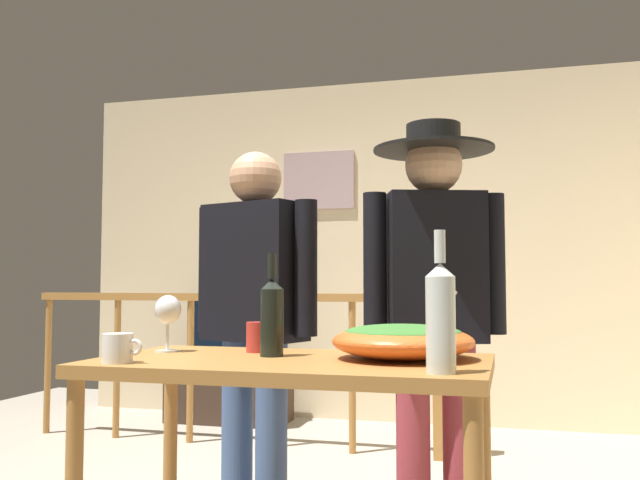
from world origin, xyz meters
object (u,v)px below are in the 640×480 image
wine_bottle_dark (272,315)px  tv_console (229,392)px  stair_railing (296,347)px  salad_bowl (403,339)px  wine_glass (168,312)px  wine_bottle_clear (441,315)px  mug_red (258,337)px  serving_table (292,391)px  framed_picture (319,180)px  mug_white (118,348)px  person_standing_left (255,307)px  person_standing_right (435,295)px  flat_screen_tv (228,326)px

wine_bottle_dark → tv_console: bearing=115.2°
stair_railing → salad_bowl: size_ratio=6.47×
wine_glass → wine_bottle_clear: size_ratio=0.52×
mug_red → wine_bottle_clear: bearing=-31.3°
serving_table → wine_glass: 0.54m
tv_console → mug_red: (1.23, -2.70, 0.64)m
framed_picture → mug_red: (0.61, -2.99, -0.99)m
serving_table → mug_red: (-0.17, 0.16, 0.15)m
wine_glass → mug_white: size_ratio=1.54×
wine_bottle_clear → wine_glass: bearing=160.8°
person_standing_left → wine_bottle_dark: bearing=134.0°
wine_bottle_clear → person_standing_left: 1.23m
wine_bottle_clear → person_standing_right: person_standing_right is taller
framed_picture → flat_screen_tv: bearing=-152.6°
serving_table → person_standing_left: bearing=119.5°
stair_railing → wine_bottle_clear: 2.66m
person_standing_left → stair_railing: bearing=-60.5°
flat_screen_tv → person_standing_right: 2.82m
tv_console → wine_bottle_dark: wine_bottle_dark is taller
framed_picture → wine_bottle_clear: 3.72m
stair_railing → person_standing_left: size_ratio=1.78×
framed_picture → wine_glass: framed_picture is taller
serving_table → person_standing_right: bearing=60.5°
stair_railing → serving_table: bearing=-72.9°
mug_red → person_standing_right: bearing=42.1°
stair_railing → wine_bottle_dark: wine_bottle_dark is taller
tv_console → salad_bowl: bearing=-58.0°
framed_picture → salad_bowl: bearing=-70.0°
tv_console → person_standing_right: size_ratio=0.54×
wine_glass → tv_console: bearing=108.6°
flat_screen_tv → mug_white: size_ratio=5.20×
salad_bowl → mug_red: salad_bowl is taller
serving_table → person_standing_right: 0.81m
serving_table → mug_red: size_ratio=10.86×
wine_bottle_clear → mug_red: size_ratio=3.36×
mug_white → wine_glass: bearing=93.8°
framed_picture → person_standing_right: (1.16, -2.50, -0.86)m
person_standing_right → flat_screen_tv: bearing=-69.3°
framed_picture → mug_red: 3.21m
tv_console → mug_red: bearing=-65.4°
tv_console → salad_bowl: salad_bowl is taller
tv_console → wine_bottle_clear: bearing=-58.7°
tv_console → serving_table: bearing=-63.8°
mug_white → framed_picture: bearing=95.6°
mug_white → person_standing_right: bearing=47.5°
flat_screen_tv → wine_glass: size_ratio=3.39×
framed_picture → flat_screen_tv: framed_picture is taller
framed_picture → flat_screen_tv: 1.33m
stair_railing → person_standing_right: size_ratio=1.70×
stair_railing → serving_table: size_ratio=2.36×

